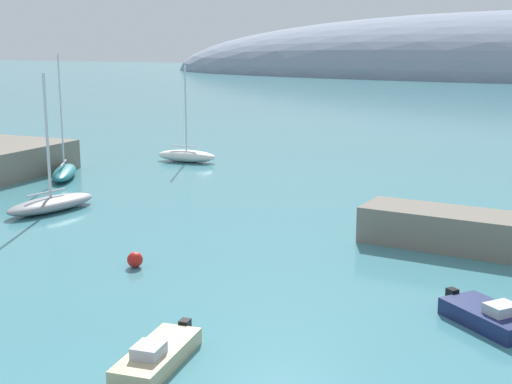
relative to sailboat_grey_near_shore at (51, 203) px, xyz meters
name	(u,v)px	position (x,y,z in m)	size (l,w,h in m)	color
sailboat_grey_near_shore	(51,203)	(0.00, 0.00, 0.00)	(3.60, 6.93, 8.88)	gray
sailboat_white_mid_mooring	(187,155)	(-1.58, 20.24, 0.06)	(5.87, 2.35, 8.71)	white
sailboat_teal_outer_mooring	(64,172)	(-6.55, 9.31, -0.01)	(4.91, 6.47, 9.87)	#1E6B70
motorboat_navy_foreground	(490,316)	(28.24, -7.96, -0.17)	(4.13, 3.86, 1.08)	navy
motorboat_sand_alongside_breakwater	(157,355)	(18.33, -16.23, -0.21)	(2.03, 4.76, 0.99)	#C6B284
mooring_buoy_red	(135,260)	(11.58, -7.58, -0.17)	(0.77, 0.77, 0.77)	red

